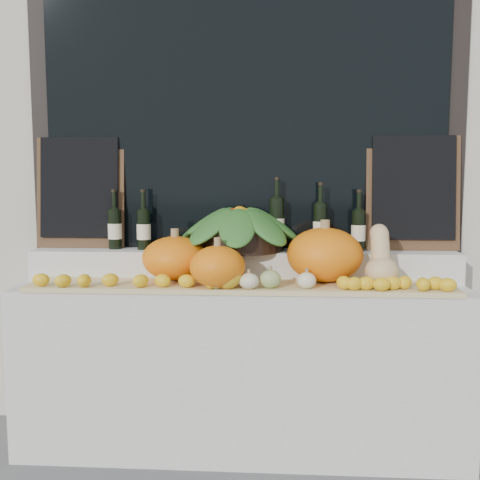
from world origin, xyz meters
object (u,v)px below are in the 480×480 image
butternut_squash (381,262)px  produce_bowl (240,228)px  pumpkin_right (325,255)px  wine_bottle_tall (277,224)px  pumpkin_left (175,258)px

butternut_squash → produce_bowl: (-0.71, 0.26, 0.14)m
pumpkin_right → butternut_squash: bearing=-20.8°
produce_bowl → wine_bottle_tall: 0.20m
produce_bowl → wine_bottle_tall: (0.20, 0.03, 0.02)m
butternut_squash → wine_bottle_tall: 0.61m
butternut_squash → pumpkin_left: bearing=174.8°
produce_bowl → butternut_squash: bearing=-20.2°
pumpkin_left → butternut_squash: 1.04m
pumpkin_right → butternut_squash: size_ratio=1.29×
pumpkin_left → butternut_squash: size_ratio=1.14×
pumpkin_left → produce_bowl: size_ratio=0.48×
butternut_squash → wine_bottle_tall: bearing=149.9°
pumpkin_left → pumpkin_right: (0.77, 0.01, 0.02)m
pumpkin_right → wine_bottle_tall: (-0.24, 0.19, 0.14)m
produce_bowl → pumpkin_left: bearing=-152.9°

